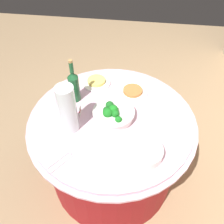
% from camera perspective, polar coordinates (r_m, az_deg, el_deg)
% --- Properties ---
extents(ground_plane, '(6.00, 6.00, 0.00)m').
position_cam_1_polar(ground_plane, '(2.24, 0.00, -14.14)').
color(ground_plane, '#9E7F5B').
extents(buffet_table, '(1.16, 1.16, 0.74)m').
position_cam_1_polar(buffet_table, '(1.93, 0.00, -8.59)').
color(buffet_table, maroon).
rests_on(buffet_table, ground_plane).
extents(broccoli_bowl, '(0.28, 0.28, 0.11)m').
position_cam_1_polar(broccoli_bowl, '(1.60, 0.24, -0.33)').
color(broccoli_bowl, white).
rests_on(broccoli_bowl, buffet_table).
extents(plate_stack, '(0.21, 0.21, 0.07)m').
position_cam_1_polar(plate_stack, '(1.43, 7.73, -9.39)').
color(plate_stack, white).
rests_on(plate_stack, buffet_table).
extents(wine_bottle, '(0.07, 0.07, 0.34)m').
position_cam_1_polar(wine_bottle, '(1.70, -8.97, 6.20)').
color(wine_bottle, '#194E28').
rests_on(wine_bottle, buffet_table).
extents(decorative_fruit_vase, '(0.11, 0.11, 0.34)m').
position_cam_1_polar(decorative_fruit_vase, '(1.48, -10.37, 0.37)').
color(decorative_fruit_vase, silver).
rests_on(decorative_fruit_vase, buffet_table).
extents(serving_tongs, '(0.15, 0.13, 0.01)m').
position_cam_1_polar(serving_tongs, '(1.45, -12.01, -11.36)').
color(serving_tongs, silver).
rests_on(serving_tongs, buffet_table).
extents(food_plate_peanuts, '(0.22, 0.22, 0.03)m').
position_cam_1_polar(food_plate_peanuts, '(1.82, 4.90, 4.83)').
color(food_plate_peanuts, white).
rests_on(food_plate_peanuts, buffet_table).
extents(food_plate_noodles, '(0.22, 0.22, 0.04)m').
position_cam_1_polar(food_plate_noodles, '(1.90, -3.69, 7.14)').
color(food_plate_noodles, white).
rests_on(food_plate_noodles, buffet_table).
extents(label_placard_front, '(0.05, 0.01, 0.05)m').
position_cam_1_polar(label_placard_front, '(1.88, -10.24, 6.60)').
color(label_placard_front, white).
rests_on(label_placard_front, buffet_table).
extents(label_placard_mid, '(0.05, 0.01, 0.05)m').
position_cam_1_polar(label_placard_mid, '(1.65, -7.54, 0.21)').
color(label_placard_mid, white).
rests_on(label_placard_mid, buffet_table).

